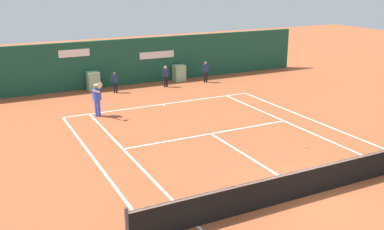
{
  "coord_description": "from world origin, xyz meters",
  "views": [
    {
      "loc": [
        -8.94,
        -9.41,
        6.49
      ],
      "look_at": [
        -0.65,
        6.94,
        0.8
      ],
      "focal_mm": 41.22,
      "sensor_mm": 36.0,
      "label": 1
    }
  ],
  "objects_px": {
    "ball_kid_left_post": "(166,75)",
    "ball_kid_right_post": "(206,70)",
    "ball_kid_centre_post": "(115,81)",
    "tennis_ball_mid_court": "(262,117)",
    "tennis_ball_near_service_line": "(306,147)",
    "player_on_baseline": "(97,97)"
  },
  "relations": [
    {
      "from": "ball_kid_left_post",
      "to": "ball_kid_right_post",
      "type": "bearing_deg",
      "value": -172.95
    },
    {
      "from": "tennis_ball_near_service_line",
      "to": "tennis_ball_mid_court",
      "type": "bearing_deg",
      "value": 79.04
    },
    {
      "from": "ball_kid_left_post",
      "to": "tennis_ball_mid_court",
      "type": "xyz_separation_m",
      "value": [
        1.64,
        -7.98,
        -0.74
      ]
    },
    {
      "from": "tennis_ball_mid_court",
      "to": "ball_kid_right_post",
      "type": "bearing_deg",
      "value": 81.48
    },
    {
      "from": "ball_kid_centre_post",
      "to": "ball_kid_right_post",
      "type": "height_order",
      "value": "ball_kid_right_post"
    },
    {
      "from": "ball_kid_left_post",
      "to": "ball_kid_right_post",
      "type": "xyz_separation_m",
      "value": [
        2.83,
        0.0,
        0.02
      ]
    },
    {
      "from": "ball_kid_left_post",
      "to": "tennis_ball_near_service_line",
      "type": "bearing_deg",
      "value": 101.06
    },
    {
      "from": "ball_kid_centre_post",
      "to": "tennis_ball_mid_court",
      "type": "bearing_deg",
      "value": 125.38
    },
    {
      "from": "ball_kid_right_post",
      "to": "ball_kid_left_post",
      "type": "bearing_deg",
      "value": 10.79
    },
    {
      "from": "player_on_baseline",
      "to": "tennis_ball_near_service_line",
      "type": "bearing_deg",
      "value": 103.89
    },
    {
      "from": "ball_kid_centre_post",
      "to": "tennis_ball_near_service_line",
      "type": "bearing_deg",
      "value": 112.66
    },
    {
      "from": "ball_kid_left_post",
      "to": "tennis_ball_near_service_line",
      "type": "xyz_separation_m",
      "value": [
        0.85,
        -12.06,
        -0.74
      ]
    },
    {
      "from": "ball_kid_right_post",
      "to": "tennis_ball_mid_court",
      "type": "relative_size",
      "value": 20.13
    },
    {
      "from": "player_on_baseline",
      "to": "tennis_ball_near_service_line",
      "type": "height_order",
      "value": "player_on_baseline"
    },
    {
      "from": "player_on_baseline",
      "to": "ball_kid_right_post",
      "type": "xyz_separation_m",
      "value": [
        8.27,
        4.13,
        -0.19
      ]
    },
    {
      "from": "player_on_baseline",
      "to": "ball_kid_left_post",
      "type": "height_order",
      "value": "player_on_baseline"
    },
    {
      "from": "ball_kid_left_post",
      "to": "tennis_ball_mid_court",
      "type": "distance_m",
      "value": 8.18
    },
    {
      "from": "player_on_baseline",
      "to": "ball_kid_centre_post",
      "type": "height_order",
      "value": "player_on_baseline"
    },
    {
      "from": "player_on_baseline",
      "to": "ball_kid_right_post",
      "type": "distance_m",
      "value": 9.24
    },
    {
      "from": "tennis_ball_mid_court",
      "to": "ball_kid_left_post",
      "type": "bearing_deg",
      "value": 101.58
    },
    {
      "from": "player_on_baseline",
      "to": "ball_kid_centre_post",
      "type": "distance_m",
      "value": 4.68
    },
    {
      "from": "player_on_baseline",
      "to": "ball_kid_left_post",
      "type": "bearing_deg",
      "value": -167.27
    }
  ]
}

